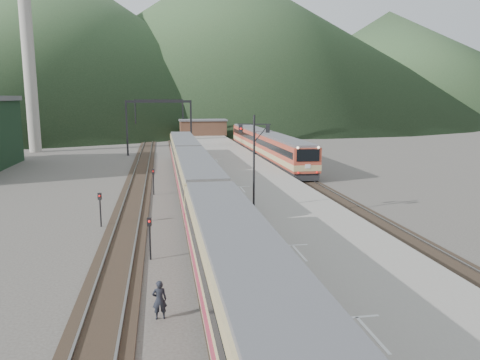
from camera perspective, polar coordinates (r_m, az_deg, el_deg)
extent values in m
plane|color=#47423D|center=(17.29, 0.42, -19.13)|extent=(400.00, 400.00, 0.00)
cube|color=black|center=(55.56, -6.77, 1.34)|extent=(2.60, 200.00, 0.12)
cube|color=slate|center=(55.51, -7.51, 1.42)|extent=(0.10, 200.00, 0.14)
cube|color=slate|center=(55.58, -6.03, 1.46)|extent=(0.10, 200.00, 0.14)
cube|color=black|center=(55.54, -11.92, 1.19)|extent=(2.60, 200.00, 0.12)
cube|color=slate|center=(55.56, -12.67, 1.27)|extent=(0.10, 200.00, 0.14)
cube|color=slate|center=(55.50, -11.19, 1.31)|extent=(0.10, 200.00, 0.14)
cube|color=black|center=(57.26, 4.81, 1.63)|extent=(2.60, 200.00, 0.12)
cube|color=slate|center=(57.08, 4.11, 1.72)|extent=(0.10, 200.00, 0.14)
cube|color=slate|center=(57.43, 5.50, 1.75)|extent=(0.10, 200.00, 0.14)
cube|color=gray|center=(54.08, -0.73, 1.64)|extent=(8.00, 100.00, 1.00)
cube|color=black|center=(70.17, -13.63, 6.17)|extent=(0.25, 0.25, 8.00)
cube|color=black|center=(70.14, -5.98, 6.40)|extent=(0.25, 0.25, 8.00)
cube|color=black|center=(69.86, -9.90, 9.41)|extent=(9.30, 0.22, 0.35)
cube|color=black|center=(95.09, -12.61, 7.16)|extent=(0.25, 0.25, 8.00)
cube|color=black|center=(95.07, -6.96, 7.33)|extent=(0.25, 0.25, 8.00)
cube|color=black|center=(94.86, -9.86, 9.55)|extent=(9.30, 0.22, 0.35)
cylinder|color=#9E998E|center=(79.53, -24.41, 13.94)|extent=(1.80, 1.80, 30.00)
cube|color=#543525|center=(93.42, -4.54, 6.34)|extent=(9.00, 4.00, 2.80)
cube|color=slate|center=(93.33, -4.55, 7.29)|extent=(9.40, 4.40, 0.30)
cone|color=#284225|center=(209.35, -20.58, 15.37)|extent=(180.00, 180.00, 60.00)
cone|color=#284225|center=(248.73, -2.07, 16.78)|extent=(220.00, 220.00, 75.00)
cone|color=#284225|center=(252.03, 17.47, 13.39)|extent=(160.00, 160.00, 50.00)
cube|color=tan|center=(17.78, -0.42, -11.31)|extent=(2.82, 18.96, 3.44)
cube|color=tan|center=(36.48, -5.30, -0.20)|extent=(2.82, 18.96, 3.44)
cube|color=tan|center=(55.71, -6.83, 3.32)|extent=(2.82, 18.96, 3.44)
cube|color=#AD3F2D|center=(55.37, 5.27, 3.31)|extent=(2.82, 18.94, 3.44)
cube|color=#AD3F2D|center=(74.23, 1.43, 5.06)|extent=(2.82, 18.94, 3.44)
cylinder|color=black|center=(31.21, 1.71, 2.16)|extent=(0.14, 0.14, 6.28)
cube|color=black|center=(30.96, 1.74, 6.82)|extent=(2.11, 0.75, 0.07)
cube|color=black|center=(31.10, 0.08, 6.28)|extent=(0.29, 0.25, 0.50)
cube|color=black|center=(30.89, 3.40, 6.24)|extent=(0.29, 0.25, 0.50)
cylinder|color=black|center=(25.09, -10.92, -7.35)|extent=(0.10, 0.10, 2.00)
cube|color=black|center=(24.80, -11.00, -5.03)|extent=(0.24, 0.20, 0.45)
cylinder|color=black|center=(41.43, -10.50, -0.43)|extent=(0.10, 0.10, 2.00)
cube|color=black|center=(41.26, -10.54, 1.00)|extent=(0.23, 0.18, 0.45)
cylinder|color=black|center=(32.08, -16.65, -3.75)|extent=(0.10, 0.10, 2.00)
cube|color=black|center=(31.86, -16.74, -1.92)|extent=(0.26, 0.22, 0.45)
imported|color=black|center=(18.75, -9.79, -14.19)|extent=(0.59, 0.42, 1.55)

